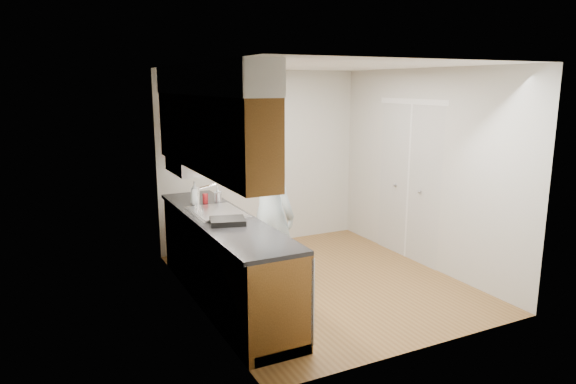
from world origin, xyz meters
The scene contains 15 objects.
floor centered at (0.00, 0.00, 0.00)m, with size 3.50×3.50×0.00m, color brown.
ceiling centered at (0.00, 0.00, 2.50)m, with size 3.50×3.50×0.00m, color white.
wall_left centered at (-1.50, 0.00, 1.25)m, with size 0.02×3.50×2.50m, color beige.
wall_right centered at (1.50, 0.00, 1.25)m, with size 0.02×3.50×2.50m, color beige.
wall_back centered at (0.00, 1.75, 1.25)m, with size 3.00×0.02×2.50m, color beige.
counter centered at (-1.20, 0.00, 0.49)m, with size 0.64×2.80×1.30m.
upper_cabinets centered at (-1.33, 0.05, 1.95)m, with size 0.47×2.80×1.21m.
closet_door centered at (1.49, 0.30, 1.02)m, with size 0.02×1.22×2.05m, color beige.
floor_mat centered at (-0.63, 0.07, 0.01)m, with size 0.55×0.93×0.02m, color #5B5B5D.
person centered at (-0.63, 0.07, 1.02)m, with size 0.71×0.47×2.01m, color #9FB7C1.
soap_bottle_a centered at (-1.30, 0.70, 1.07)m, with size 0.10×0.10×0.27m, color silver.
soap_bottle_b centered at (-1.01, 0.74, 1.02)m, with size 0.08×0.08×0.17m, color silver.
soda_can centered at (-1.18, 0.70, 1.00)m, with size 0.06×0.06×0.12m, color #A61C21.
steel_can centered at (-1.04, 0.62, 1.01)m, with size 0.07×0.07×0.13m, color #A5A5AA.
dish_rack centered at (-1.25, -0.27, 0.97)m, with size 0.34×0.29×0.05m, color black.
Camera 1 is at (-2.91, -4.95, 2.30)m, focal length 32.00 mm.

